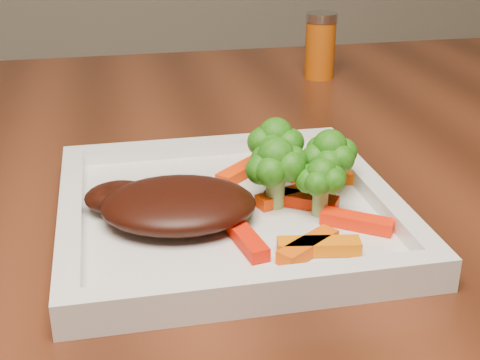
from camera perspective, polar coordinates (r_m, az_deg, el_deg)
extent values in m
cube|color=white|center=(0.55, -1.01, -3.01)|extent=(0.27, 0.27, 0.01)
ellipsoid|color=black|center=(0.53, -5.29, -2.09)|extent=(0.14, 0.11, 0.03)
cube|color=#F05303|center=(0.49, 5.83, -5.67)|extent=(0.05, 0.04, 0.01)
cube|color=#FF2204|center=(0.53, 9.96, -3.50)|extent=(0.05, 0.05, 0.01)
cube|color=red|center=(0.49, 0.61, -5.15)|extent=(0.02, 0.05, 0.01)
cube|color=#E25003|center=(0.60, 7.38, 0.41)|extent=(0.07, 0.03, 0.01)
cube|color=#FF3704|center=(0.61, 0.09, 0.78)|extent=(0.05, 0.05, 0.01)
cube|color=red|center=(0.56, 5.23, -1.68)|extent=(0.06, 0.05, 0.01)
cube|color=#FE3B04|center=(0.56, 3.96, -1.38)|extent=(0.06, 0.03, 0.01)
cylinder|color=#B54D0A|center=(0.97, 6.86, 11.30)|extent=(0.05, 0.05, 0.09)
cube|color=orange|center=(0.49, 6.74, -5.64)|extent=(0.06, 0.03, 0.01)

